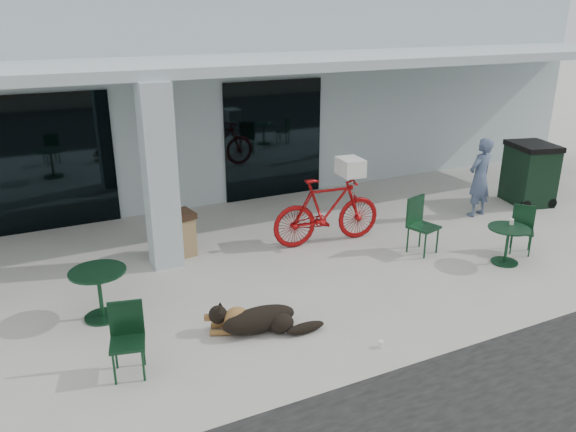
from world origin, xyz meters
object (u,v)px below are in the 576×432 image
cafe_chair_near (127,342)px  cafe_chair_far_a (424,226)px  wheeled_bin (529,173)px  cafe_table_near (100,294)px  dog (259,318)px  cafe_chair_far_b (522,230)px  cafe_table_far (507,245)px  bicycle (327,211)px  trash_receptacle (180,234)px  person (480,177)px

cafe_chair_near → cafe_chair_far_a: cafe_chair_far_a is taller
wheeled_bin → cafe_table_near: bearing=-159.1°
dog → wheeled_bin: bearing=40.2°
cafe_chair_far_a → cafe_chair_far_b: 1.79m
cafe_table_near → cafe_table_far: bearing=-9.9°
bicycle → trash_receptacle: size_ratio=2.62×
dog → cafe_chair_far_a: cafe_chair_far_a is taller
dog → cafe_table_near: cafe_table_near is taller
cafe_chair_far_b → cafe_chair_near: bearing=-128.3°
bicycle → dog: bicycle is taller
dog → wheeled_bin: (7.71, 2.41, 0.49)m
wheeled_bin → trash_receptacle: bearing=-169.8°
trash_receptacle → cafe_chair_far_b: bearing=-25.0°
cafe_table_far → wheeled_bin: bearing=37.0°
cafe_chair_far_a → dog: bearing=-178.2°
cafe_chair_far_b → person: size_ratio=0.51×
dog → trash_receptacle: size_ratio=1.49×
bicycle → dog: size_ratio=1.75×
cafe_table_near → trash_receptacle: 2.34m
person → cafe_chair_near: bearing=7.0°
trash_receptacle → wheeled_bin: (7.95, -0.59, 0.28)m
cafe_chair_far_b → cafe_table_near: bearing=-140.5°
cafe_table_near → trash_receptacle: size_ratio=0.97×
wheeled_bin → bicycle: bearing=-164.8°
cafe_table_far → cafe_chair_far_a: (-1.02, 1.00, 0.18)m
cafe_chair_near → cafe_table_far: 6.54m
cafe_table_far → cafe_chair_far_b: size_ratio=0.83×
bicycle → trash_receptacle: bicycle is taller
trash_receptacle → bicycle: bearing=-13.9°
cafe_chair_near → cafe_chair_far_b: 7.15m
bicycle → cafe_table_far: bicycle is taller
cafe_table_near → cafe_chair_near: size_ratio=0.88×
cafe_chair_near → trash_receptacle: bearing=77.1°
bicycle → cafe_chair_far_b: bicycle is taller
cafe_chair_far_a → person: (2.33, 1.09, 0.33)m
cafe_table_near → cafe_chair_far_b: bearing=-7.4°
trash_receptacle → wheeled_bin: wheeled_bin is taller
cafe_chair_far_a → wheeled_bin: size_ratio=0.74×
cafe_chair_far_a → cafe_chair_far_b: (1.61, -0.77, -0.09)m
wheeled_bin → dog: bearing=-148.2°
cafe_chair_near → wheeled_bin: (9.50, 2.62, 0.24)m
bicycle → cafe_table_far: size_ratio=3.03×
cafe_chair_near → wheeled_bin: bearing=28.4°
cafe_chair_far_b → wheeled_bin: bearing=87.1°
bicycle → wheeled_bin: (5.31, 0.07, 0.05)m
dog → trash_receptacle: 3.01m
dog → cafe_table_far: 4.75m
dog → cafe_chair_far_b: (5.33, 0.39, 0.22)m
cafe_chair_far_a → cafe_table_far: bearing=-60.0°
cafe_table_near → cafe_table_far: cafe_table_near is taller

